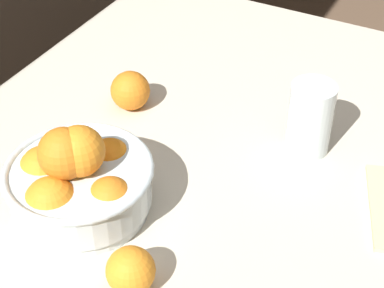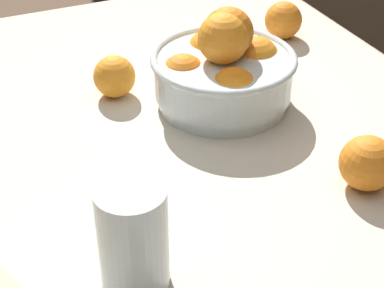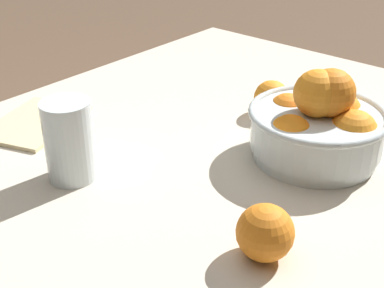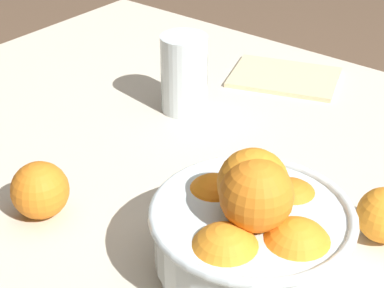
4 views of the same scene
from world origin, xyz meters
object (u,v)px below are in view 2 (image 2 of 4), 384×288
object	(u,v)px
orange_loose_near_bowl	(114,76)
orange_loose_front	(367,163)
juice_glass	(133,243)
orange_loose_aside	(283,20)
fruit_bowl	(223,70)

from	to	relation	value
orange_loose_near_bowl	orange_loose_front	world-z (taller)	orange_loose_front
juice_glass	orange_loose_front	bearing A→B (deg)	96.40
juice_glass	orange_loose_near_bowl	size ratio (longest dim) A/B	1.89
juice_glass	orange_loose_aside	distance (m)	0.68
orange_loose_near_bowl	orange_loose_front	xyz separation A→B (m)	(0.37, 0.23, 0.00)
juice_glass	orange_loose_near_bowl	bearing A→B (deg)	164.73
orange_loose_front	orange_loose_aside	bearing A→B (deg)	163.01
fruit_bowl	orange_loose_front	distance (m)	0.28
orange_loose_near_bowl	orange_loose_front	size ratio (longest dim) A/B	0.92
fruit_bowl	orange_loose_front	size ratio (longest dim) A/B	3.08
fruit_bowl	orange_loose_near_bowl	distance (m)	0.18
fruit_bowl	juice_glass	size ratio (longest dim) A/B	1.76
fruit_bowl	orange_loose_near_bowl	size ratio (longest dim) A/B	3.33
fruit_bowl	orange_loose_near_bowl	bearing A→B (deg)	-121.62
orange_loose_front	orange_loose_aside	distance (m)	0.46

